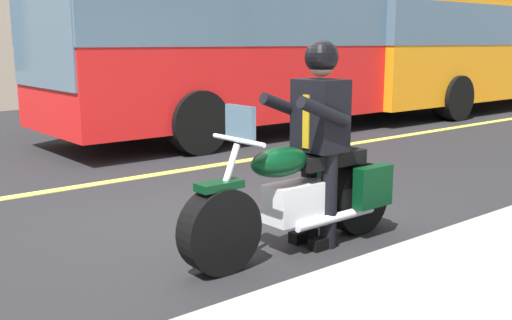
# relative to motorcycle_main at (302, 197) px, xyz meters

# --- Properties ---
(ground_plane) EXTENTS (80.00, 80.00, 0.00)m
(ground_plane) POSITION_rel_motorcycle_main_xyz_m (0.11, -1.29, -0.45)
(ground_plane) COLOR black
(lane_center_stripe) EXTENTS (60.00, 0.16, 0.01)m
(lane_center_stripe) POSITION_rel_motorcycle_main_xyz_m (0.11, -3.29, -0.45)
(lane_center_stripe) COLOR #E5DB4C
(lane_center_stripe) RESTS_ON ground_plane
(motorcycle_main) EXTENTS (2.21, 0.60, 1.26)m
(motorcycle_main) POSITION_rel_motorcycle_main_xyz_m (0.00, 0.00, 0.00)
(motorcycle_main) COLOR black
(motorcycle_main) RESTS_ON ground_plane
(rider_main) EXTENTS (0.62, 0.54, 1.74)m
(rider_main) POSITION_rel_motorcycle_main_xyz_m (-0.19, -0.00, 0.58)
(rider_main) COLOR black
(rider_main) RESTS_ON ground_plane
(bus_near) EXTENTS (11.05, 2.70, 3.30)m
(bus_near) POSITION_rel_motorcycle_main_xyz_m (-11.67, -5.16, 1.42)
(bus_near) COLOR orange
(bus_near) RESTS_ON ground_plane
(bus_far) EXTENTS (11.05, 2.70, 3.30)m
(bus_far) POSITION_rel_motorcycle_main_xyz_m (-5.34, -5.37, 1.42)
(bus_far) COLOR red
(bus_far) RESTS_ON ground_plane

